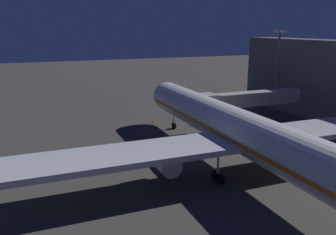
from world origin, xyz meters
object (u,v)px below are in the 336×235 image
(jet_bridge, at_px, (242,100))
(traffic_cone_nose_starboard, at_px, (153,121))
(apron_floodlight_mast, at_px, (277,66))
(traffic_cone_nose_port, at_px, (173,119))
(airliner_at_gate, at_px, (248,135))

(jet_bridge, height_order, traffic_cone_nose_starboard, jet_bridge)
(traffic_cone_nose_starboard, bearing_deg, jet_bridge, 142.78)
(jet_bridge, height_order, apron_floodlight_mast, apron_floodlight_mast)
(apron_floodlight_mast, distance_m, traffic_cone_nose_port, 25.51)
(traffic_cone_nose_port, xyz_separation_m, traffic_cone_nose_starboard, (4.40, 0.00, 0.00))
(apron_floodlight_mast, bearing_deg, jet_bridge, 30.30)
(traffic_cone_nose_starboard, bearing_deg, airliner_at_gate, 94.31)
(airliner_at_gate, bearing_deg, apron_floodlight_mast, -133.40)
(jet_bridge, relative_size, traffic_cone_nose_port, 38.80)
(airliner_at_gate, xyz_separation_m, traffic_cone_nose_port, (-2.20, -29.19, -5.23))
(airliner_at_gate, distance_m, traffic_cone_nose_port, 29.74)
(traffic_cone_nose_port, height_order, traffic_cone_nose_starboard, same)
(apron_floodlight_mast, height_order, traffic_cone_nose_starboard, apron_floodlight_mast)
(apron_floodlight_mast, bearing_deg, airliner_at_gate, 46.60)
(traffic_cone_nose_starboard, bearing_deg, apron_floodlight_mast, 175.40)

